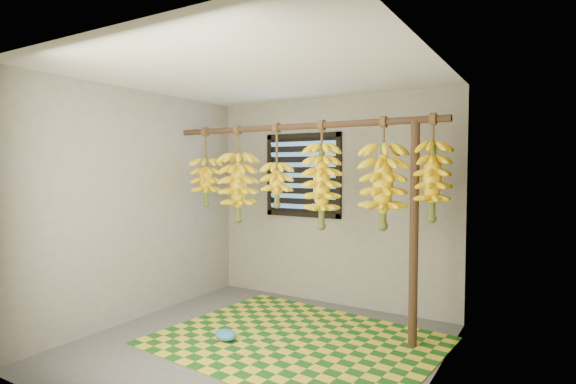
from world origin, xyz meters
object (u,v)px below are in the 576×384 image
Objects in this scene: woven_mat at (296,341)px; banana_bunch_d at (322,186)px; banana_bunch_b at (238,187)px; banana_bunch_c at (277,184)px; support_post at (414,235)px; plastic_bag at (226,335)px; banana_bunch_a at (206,182)px; banana_bunch_e at (383,186)px; banana_bunch_f at (432,181)px.

woven_mat is 2.30× the size of banana_bunch_d.
banana_bunch_b is 0.50m from banana_bunch_c.
support_post reaches higher than woven_mat.
plastic_bag is 0.22× the size of banana_bunch_d.
banana_bunch_b reaches higher than plastic_bag.
banana_bunch_e is at bearing -0.00° from banana_bunch_a.
woven_mat is at bearing 30.54° from plastic_bag.
banana_bunch_d is at bearing -180.00° from support_post.
banana_bunch_a is at bearing 180.00° from banana_bunch_f.
banana_bunch_a is at bearing 163.45° from woven_mat.
banana_bunch_c is 0.94× the size of banana_bunch_f.
banana_bunch_b is (-0.42, 0.76, 1.32)m from plastic_bag.
banana_bunch_a and banana_bunch_d have the same top height.
banana_bunch_e is 0.44m from banana_bunch_f.
support_post is 1.93m from plastic_bag.
banana_bunch_b is at bearing 180.00° from support_post.
banana_bunch_a is 1.48m from banana_bunch_d.
woven_mat is 2.70× the size of banana_bunch_a.
banana_bunch_c is 1.58m from banana_bunch_f.
banana_bunch_a is 0.86× the size of banana_bunch_b.
support_post is 0.51m from banana_bunch_e.
plastic_bag is 0.27× the size of banana_bunch_c.
plastic_bag is 1.66m from banana_bunch_d.
banana_bunch_c is 0.52m from banana_bunch_d.
banana_bunch_d is (0.52, -0.00, -0.00)m from banana_bunch_c.
banana_bunch_f is (0.43, -0.00, 0.06)m from banana_bunch_e.
woven_mat is at bearing -155.56° from support_post.
plastic_bag is 0.25× the size of banana_bunch_f.
plastic_bag is at bearing -40.62° from banana_bunch_a.
banana_bunch_f is at bearing -0.00° from banana_bunch_b.
banana_bunch_c is (-1.42, 0.00, 0.42)m from support_post.
banana_bunch_f is at bearing 21.41° from woven_mat.
woven_mat is 1.62m from banana_bunch_e.
banana_bunch_e and banana_bunch_f have the same top height.
banana_bunch_e is 1.10× the size of banana_bunch_f.
woven_mat is at bearing -16.55° from banana_bunch_a.
banana_bunch_b is 1.02m from banana_bunch_d.
banana_bunch_e is at bearing 31.93° from plastic_bag.
banana_bunch_b is (0.46, 0.00, -0.05)m from banana_bunch_a.
woven_mat is 2.39× the size of banana_bunch_e.
banana_bunch_a is at bearing 180.00° from banana_bunch_b.
banana_bunch_a is 0.96m from banana_bunch_c.
plastic_bag is 2.31m from banana_bunch_f.
banana_bunch_d is at bearing 180.00° from banana_bunch_f.
banana_bunch_a is at bearing 180.00° from banana_bunch_d.
banana_bunch_f reaches higher than woven_mat.
woven_mat is at bearing -23.56° from banana_bunch_b.
plastic_bag is 1.56m from banana_bunch_c.
plastic_bag is at bearing -128.16° from banana_bunch_d.
support_post is at bearing 24.44° from woven_mat.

